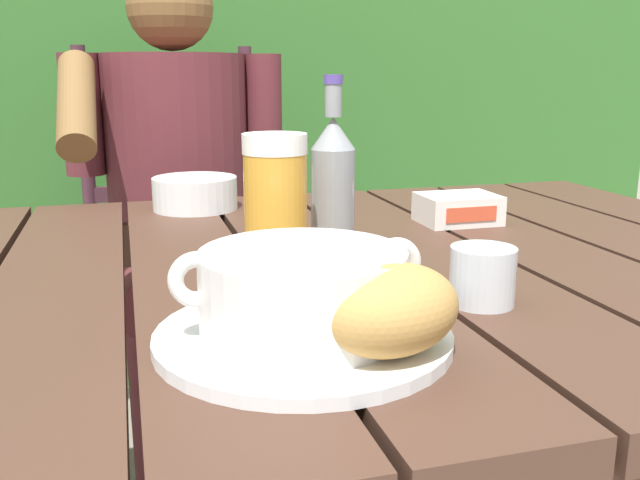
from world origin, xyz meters
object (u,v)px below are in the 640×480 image
(beer_glass, at_px, (276,203))
(diner_bowl, at_px, (195,193))
(serving_plate, at_px, (303,336))
(person_eating, at_px, (179,186))
(butter_tub, at_px, (458,209))
(beer_bottle, at_px, (333,182))
(chair_near_diner, at_px, (178,260))
(water_glass_small, at_px, (482,276))
(table_knife, at_px, (424,303))
(soup_bowl, at_px, (303,289))
(bread_roll, at_px, (391,309))

(beer_glass, relative_size, diner_bowl, 1.13)
(serving_plate, relative_size, beer_glass, 1.61)
(person_eating, relative_size, butter_tub, 9.85)
(person_eating, relative_size, beer_bottle, 5.12)
(chair_near_diner, relative_size, water_glass_small, 14.80)
(butter_tub, relative_size, table_knife, 0.78)
(table_knife, distance_m, diner_bowl, 0.62)
(butter_tub, relative_size, diner_bowl, 0.82)
(water_glass_small, bearing_deg, table_knife, 172.70)
(chair_near_diner, relative_size, beer_bottle, 4.35)
(table_knife, bearing_deg, water_glass_small, -7.30)
(chair_near_diner, xyz_separation_m, soup_bowl, (0.03, -1.21, 0.29))
(beer_glass, height_order, water_glass_small, beer_glass)
(chair_near_diner, distance_m, serving_plate, 1.23)
(beer_bottle, xyz_separation_m, butter_tub, (0.25, 0.12, -0.07))
(soup_bowl, distance_m, butter_tub, 0.57)
(beer_bottle, bearing_deg, soup_bowl, -111.61)
(beer_bottle, distance_m, table_knife, 0.26)
(beer_glass, xyz_separation_m, beer_bottle, (0.09, 0.06, 0.01))
(serving_plate, bearing_deg, beer_glass, 83.43)
(butter_tub, bearing_deg, serving_plate, -130.96)
(person_eating, distance_m, beer_glass, 0.77)
(bread_roll, bearing_deg, chair_near_diner, 93.93)
(water_glass_small, bearing_deg, bread_roll, -141.27)
(soup_bowl, height_order, beer_bottle, beer_bottle)
(soup_bowl, height_order, table_knife, soup_bowl)
(beer_bottle, bearing_deg, person_eating, 102.22)
(diner_bowl, bearing_deg, soup_bowl, -87.46)
(soup_bowl, distance_m, water_glass_small, 0.22)
(serving_plate, distance_m, soup_bowl, 0.05)
(bread_roll, height_order, beer_bottle, beer_bottle)
(butter_tub, distance_m, diner_bowl, 0.46)
(person_eating, xyz_separation_m, bread_roll, (0.09, -1.07, 0.06))
(serving_plate, height_order, bread_roll, bread_roll)
(butter_tub, bearing_deg, diner_bowl, 149.69)
(butter_tub, bearing_deg, beer_glass, -151.43)
(person_eating, height_order, table_knife, person_eating)
(beer_glass, height_order, diner_bowl, beer_glass)
(person_eating, height_order, water_glass_small, person_eating)
(beer_glass, height_order, butter_tub, beer_glass)
(beer_glass, distance_m, water_glass_small, 0.27)
(chair_near_diner, xyz_separation_m, diner_bowl, (-0.00, -0.55, 0.27))
(person_eating, height_order, beer_bottle, person_eating)
(water_glass_small, height_order, table_knife, water_glass_small)
(beer_glass, bearing_deg, water_glass_small, -45.61)
(serving_plate, relative_size, diner_bowl, 1.82)
(serving_plate, xyz_separation_m, beer_glass, (0.03, 0.24, 0.08))
(table_knife, height_order, diner_bowl, diner_bowl)
(beer_bottle, height_order, butter_tub, beer_bottle)
(soup_bowl, bearing_deg, water_glass_small, 14.37)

